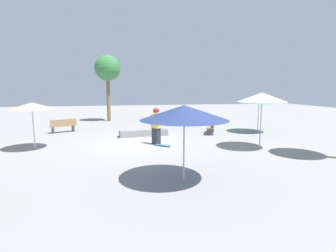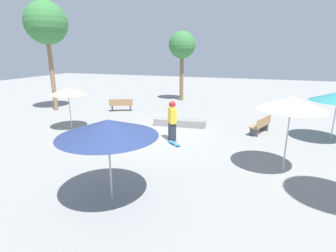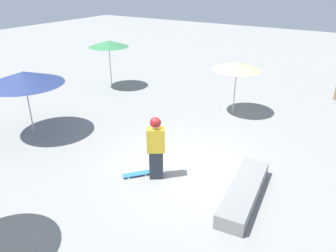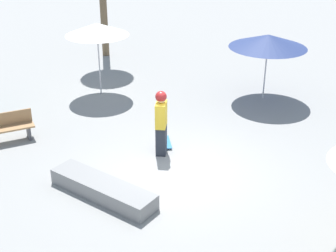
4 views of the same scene
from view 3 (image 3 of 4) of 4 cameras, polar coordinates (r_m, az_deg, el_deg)
The scene contains 7 objects.
ground_plane at distance 9.94m, azimuth 3.28°, elevation -7.12°, with size 60.00×60.00×0.00m, color gray.
skater_main at distance 8.96m, azimuth -2.14°, elevation -3.51°, with size 0.56×0.51×1.85m.
skateboard at distance 9.53m, azimuth -5.52°, elevation -8.33°, with size 0.67×0.74×0.07m.
concrete_ledge at distance 8.76m, azimuth 13.09°, elevation -11.16°, with size 0.98×2.89×0.39m.
shade_umbrella_tan at distance 13.35m, azimuth 11.92°, elevation 10.21°, with size 1.98×1.98×2.16m.
shade_umbrella_navy at distance 12.19m, azimuth -23.82°, elevation 7.68°, with size 2.64×2.64×2.31m.
shade_umbrella_green at distance 16.69m, azimuth -10.30°, elevation 13.91°, with size 1.96×1.96×2.36m.
Camera 3 is at (-3.99, 7.44, 5.25)m, focal length 35.00 mm.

